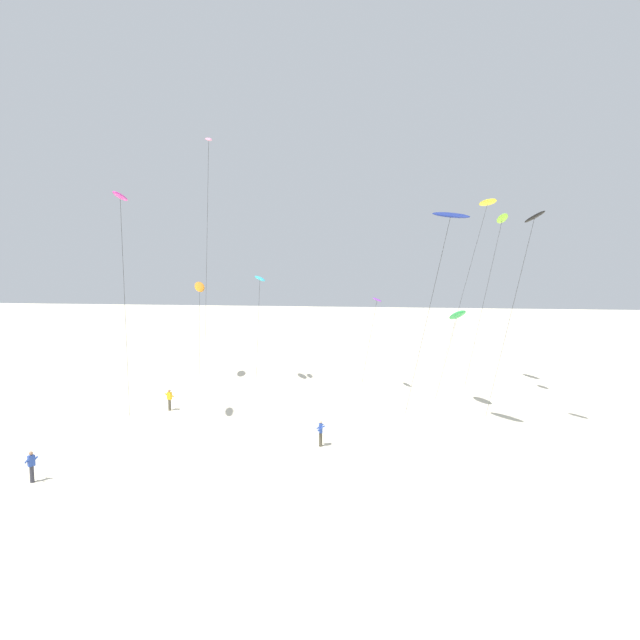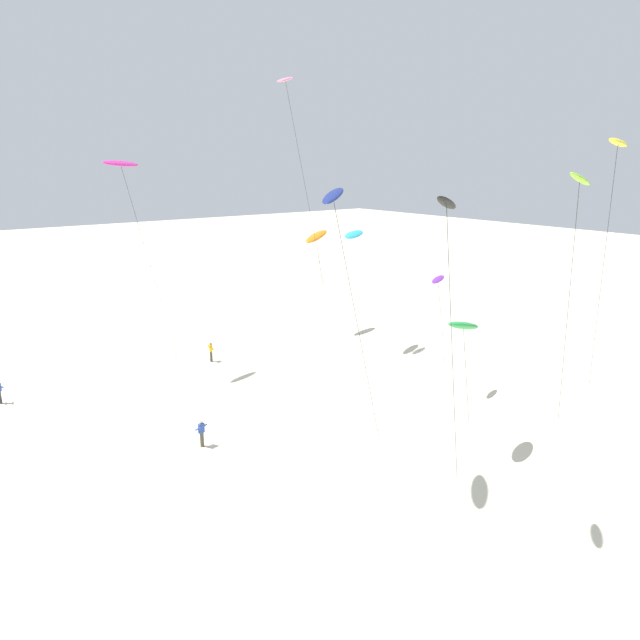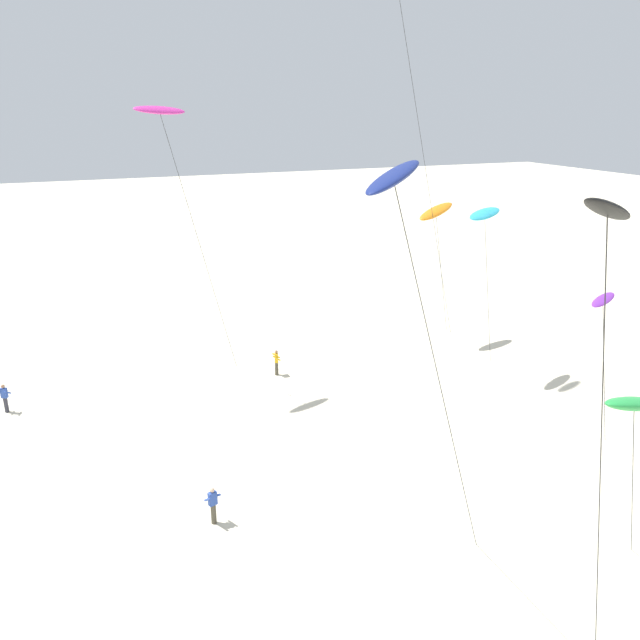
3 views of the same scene
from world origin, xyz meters
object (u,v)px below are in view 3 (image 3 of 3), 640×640
object	(u,v)px
kite_navy	(395,180)
kite_flyer_middle	(276,362)
kite_black	(608,226)
kite_cyan	(485,214)
kite_orange	(436,212)
kite_flyer_furthest	(5,397)
kite_flyer_nearest	(213,504)
kite_green	(635,404)
kite_purple	(603,302)
kite_magenta	(160,112)

from	to	relation	value
kite_navy	kite_flyer_middle	distance (m)	25.32
kite_black	kite_flyer_middle	bearing A→B (deg)	174.79
kite_navy	kite_cyan	size ratio (longest dim) A/B	1.42
kite_orange	kite_flyer_furthest	xyz separation A→B (m)	(1.08, -27.88, -8.36)
kite_flyer_nearest	kite_orange	bearing A→B (deg)	127.75
kite_orange	kite_green	world-z (taller)	kite_orange
kite_purple	kite_flyer_furthest	xyz separation A→B (m)	(-16.53, -25.17, -7.30)
kite_black	kite_magenta	size ratio (longest dim) A/B	0.92
kite_navy	kite_green	bearing A→B (deg)	81.33
kite_purple	kite_flyer_middle	size ratio (longest dim) A/B	5.13
kite_flyer_nearest	kite_flyer_furthest	xyz separation A→B (m)	(-14.03, -8.37, 0.00)
kite_navy	kite_black	world-z (taller)	kite_navy
kite_cyan	kite_navy	bearing A→B (deg)	-42.67
kite_orange	kite_cyan	distance (m)	6.41
kite_purple	kite_flyer_nearest	xyz separation A→B (m)	(-2.50, -16.80, -7.30)
kite_black	kite_flyer_furthest	world-z (taller)	kite_black
kite_flyer_furthest	kite_green	bearing A→B (deg)	40.55
kite_magenta	kite_cyan	xyz separation A→B (m)	(4.83, 17.57, -5.72)
kite_cyan	kite_orange	bearing A→B (deg)	173.56
kite_orange	kite_green	bearing A→B (deg)	-18.35
kite_black	kite_flyer_furthest	xyz separation A→B (m)	(-27.36, -13.09, -13.31)
kite_purple	kite_cyan	size ratio (longest dim) A/B	0.81
kite_black	kite_cyan	world-z (taller)	kite_black
kite_black	kite_orange	distance (m)	32.44
kite_magenta	kite_flyer_furthest	distance (m)	17.75
kite_magenta	kite_orange	size ratio (longest dim) A/B	1.63
kite_black	kite_flyer_furthest	distance (m)	33.12
kite_black	kite_green	world-z (taller)	kite_black
kite_black	kite_flyer_furthest	bearing A→B (deg)	-154.43
kite_magenta	kite_orange	xyz separation A→B (m)	(-1.49, 18.28, -6.56)
kite_purple	kite_green	size ratio (longest dim) A/B	1.05
kite_flyer_furthest	kite_cyan	bearing A→B (deg)	79.10
kite_flyer_nearest	kite_flyer_furthest	distance (m)	16.33
kite_black	kite_magenta	xyz separation A→B (m)	(-26.95, -3.48, 1.61)
kite_flyer_nearest	kite_navy	bearing A→B (deg)	23.21
kite_green	kite_cyan	distance (m)	19.57
kite_flyer_middle	kite_magenta	bearing A→B (deg)	-94.94
kite_magenta	kite_flyer_middle	xyz separation A→B (m)	(0.51, 5.90, -14.92)
kite_orange	kite_flyer_middle	size ratio (longest dim) A/B	5.97
kite_purple	kite_orange	bearing A→B (deg)	171.23
kite_flyer_furthest	kite_purple	bearing A→B (deg)	56.70
kite_flyer_furthest	kite_black	bearing A→B (deg)	25.57
kite_purple	kite_orange	distance (m)	17.85
kite_flyer_middle	kite_flyer_furthest	size ratio (longest dim) A/B	1.00
kite_navy	kite_green	world-z (taller)	kite_navy
kite_flyer_furthest	kite_orange	bearing A→B (deg)	92.22
kite_purple	kite_flyer_furthest	world-z (taller)	kite_purple
kite_black	kite_orange	size ratio (longest dim) A/B	1.50
kite_navy	kite_flyer_middle	xyz separation A→B (m)	(-21.03, 3.74, -13.59)
kite_navy	kite_green	distance (m)	10.78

